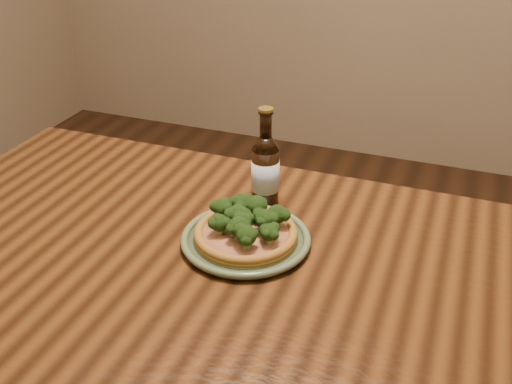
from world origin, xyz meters
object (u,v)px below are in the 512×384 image
(table, at_px, (269,330))
(plate, at_px, (246,239))
(beer_bottle, at_px, (265,169))
(pizza, at_px, (246,229))

(table, relative_size, plate, 6.42)
(beer_bottle, bearing_deg, pizza, -73.15)
(table, bearing_deg, beer_bottle, 111.44)
(plate, bearing_deg, pizza, 87.94)
(table, distance_m, beer_bottle, 0.34)
(pizza, bearing_deg, plate, -92.06)
(table, relative_size, pizza, 8.08)
(table, height_order, beer_bottle, beer_bottle)
(table, bearing_deg, pizza, 127.68)
(table, distance_m, pizza, 0.19)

